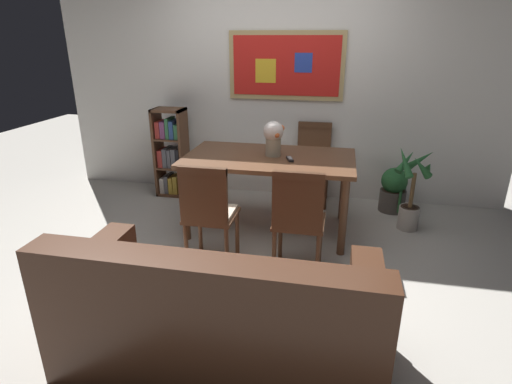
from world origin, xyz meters
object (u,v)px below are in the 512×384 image
(leather_couch, at_px, (218,319))
(potted_palm, at_px, (412,193))
(dining_chair_far_right, at_px, (313,156))
(bookshelf, at_px, (171,154))
(dining_chair_near_right, at_px, (298,214))
(flower_vase, at_px, (273,136))
(dining_table, at_px, (269,166))
(potted_ivy, at_px, (393,190))
(tv_remote, at_px, (290,159))
(dining_chair_near_left, at_px, (208,208))

(leather_couch, distance_m, potted_palm, 2.52)
(dining_chair_far_right, height_order, bookshelf, bookshelf)
(dining_chair_far_right, relative_size, dining_chair_near_right, 1.00)
(dining_chair_near_right, relative_size, flower_vase, 2.76)
(bookshelf, bearing_deg, dining_table, -28.75)
(dining_chair_far_right, xyz_separation_m, potted_ivy, (0.90, -0.13, -0.29))
(dining_chair_near_right, bearing_deg, flower_vase, 111.93)
(tv_remote, bearing_deg, dining_chair_near_left, -126.27)
(dining_table, xyz_separation_m, dining_chair_far_right, (0.36, 0.85, -0.12))
(dining_table, relative_size, flower_vase, 4.86)
(dining_chair_far_right, bearing_deg, leather_couch, -96.96)
(dining_table, relative_size, tv_remote, 9.90)
(dining_chair_far_right, distance_m, tv_remote, 0.97)
(dining_table, bearing_deg, bookshelf, 151.25)
(dining_table, relative_size, leather_couch, 0.89)
(dining_chair_far_right, distance_m, flower_vase, 0.97)
(bookshelf, height_order, potted_palm, bookshelf)
(flower_vase, xyz_separation_m, tv_remote, (0.18, -0.12, -0.18))
(dining_table, height_order, potted_palm, potted_palm)
(potted_palm, bearing_deg, dining_chair_far_right, 150.66)
(flower_vase, bearing_deg, dining_chair_near_right, -68.07)
(potted_palm, bearing_deg, leather_couch, -122.19)
(potted_palm, bearing_deg, tv_remote, -162.63)
(dining_chair_near_left, bearing_deg, flower_vase, 66.70)
(potted_ivy, bearing_deg, dining_chair_far_right, 171.56)
(bookshelf, relative_size, flower_vase, 3.17)
(flower_vase, bearing_deg, potted_palm, 10.28)
(bookshelf, relative_size, potted_palm, 1.23)
(potted_palm, distance_m, flower_vase, 1.48)
(dining_chair_far_right, bearing_deg, potted_ivy, -8.44)
(leather_couch, height_order, tv_remote, leather_couch)
(dining_chair_near_left, distance_m, flower_vase, 1.03)
(bookshelf, xyz_separation_m, potted_ivy, (2.58, -0.00, -0.27))
(dining_chair_far_right, height_order, leather_couch, dining_chair_far_right)
(dining_table, distance_m, dining_chair_near_left, 0.91)
(potted_ivy, relative_size, flower_vase, 1.49)
(flower_vase, bearing_deg, dining_chair_far_right, 67.88)
(dining_chair_near_left, relative_size, leather_couch, 0.51)
(flower_vase, relative_size, tv_remote, 2.04)
(potted_ivy, bearing_deg, dining_chair_near_right, -120.32)
(potted_ivy, distance_m, flower_vase, 1.57)
(tv_remote, bearing_deg, flower_vase, 145.31)
(tv_remote, bearing_deg, dining_chair_near_right, -77.17)
(dining_chair_far_right, height_order, flower_vase, flower_vase)
(dining_chair_near_left, height_order, leather_couch, dining_chair_near_left)
(dining_table, relative_size, potted_ivy, 3.25)
(dining_chair_far_right, height_order, potted_palm, dining_chair_far_right)
(flower_vase, height_order, tv_remote, flower_vase)
(dining_chair_near_right, height_order, tv_remote, dining_chair_near_right)
(leather_couch, height_order, potted_palm, potted_palm)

